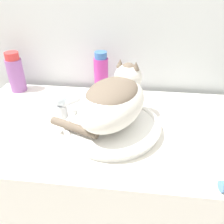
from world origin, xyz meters
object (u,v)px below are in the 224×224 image
object	(u,v)px
faucet	(63,104)
shampoo_bottle_tall	(101,75)
cat	(114,99)
mouthwash_bottle	(16,73)

from	to	relation	value
faucet	shampoo_bottle_tall	bearing A→B (deg)	78.65
cat	mouthwash_bottle	size ratio (longest dim) A/B	1.93
cat	faucet	world-z (taller)	cat
mouthwash_bottle	faucet	bearing A→B (deg)	-37.05
faucet	mouthwash_bottle	world-z (taller)	mouthwash_bottle
faucet	mouthwash_bottle	xyz separation A→B (m)	(-0.29, 0.22, 0.02)
shampoo_bottle_tall	faucet	bearing A→B (deg)	-117.12
cat	mouthwash_bottle	distance (m)	0.56
shampoo_bottle_tall	mouthwash_bottle	bearing A→B (deg)	180.00
faucet	shampoo_bottle_tall	xyz separation A→B (m)	(0.11, 0.22, 0.03)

